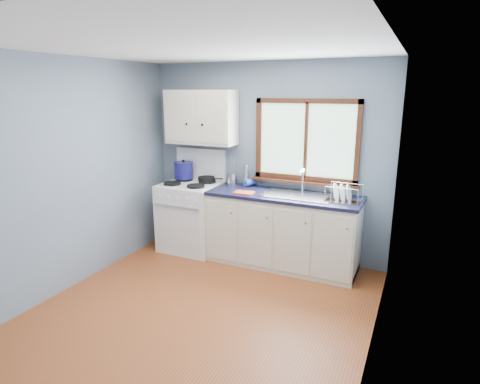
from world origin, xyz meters
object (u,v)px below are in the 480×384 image
at_px(stockpot, 184,170).
at_px(thermos, 246,175).
at_px(sink, 297,201).
at_px(base_cabinets, 282,234).
at_px(skillet, 206,179).
at_px(utensil_crock, 232,179).
at_px(gas_range, 191,214).
at_px(dish_rack, 343,197).

height_order(stockpot, thermos, stockpot).
relative_size(sink, thermos, 2.96).
bearing_deg(base_cabinets, skillet, 173.53).
relative_size(skillet, utensil_crock, 0.90).
xyz_separation_m(skillet, thermos, (0.55, 0.07, 0.08)).
distance_m(gas_range, utensil_crock, 0.76).
bearing_deg(skillet, thermos, -14.05).
xyz_separation_m(base_cabinets, utensil_crock, (-0.77, 0.17, 0.59)).
distance_m(sink, stockpot, 1.68).
relative_size(gas_range, stockpot, 4.68).
bearing_deg(dish_rack, base_cabinets, -178.98).
height_order(skillet, dish_rack, dish_rack).
bearing_deg(sink, thermos, 165.70).
relative_size(base_cabinets, stockpot, 6.37).
distance_m(skillet, dish_rack, 1.86).
relative_size(stockpot, dish_rack, 0.74).
bearing_deg(stockpot, gas_range, -34.50).
bearing_deg(stockpot, dish_rack, -3.16).
bearing_deg(base_cabinets, stockpot, 175.98).
height_order(sink, stockpot, stockpot).
bearing_deg(skillet, stockpot, 163.32).
bearing_deg(thermos, stockpot, -174.25).
distance_m(utensil_crock, thermos, 0.19).
bearing_deg(base_cabinets, utensil_crock, 167.83).
bearing_deg(thermos, sink, -14.30).
distance_m(base_cabinets, thermos, 0.90).
distance_m(skillet, stockpot, 0.36).
bearing_deg(sink, base_cabinets, 179.87).
distance_m(stockpot, thermos, 0.90).
height_order(stockpot, utensil_crock, utensil_crock).
bearing_deg(gas_range, base_cabinets, 0.82).
bearing_deg(stockpot, skillet, 4.13).
xyz_separation_m(skillet, utensil_crock, (0.37, 0.04, 0.02)).
bearing_deg(utensil_crock, sink, -9.94).
bearing_deg(sink, utensil_crock, 170.06).
xyz_separation_m(utensil_crock, dish_rack, (1.49, -0.18, -0.03)).
xyz_separation_m(utensil_crock, thermos, (0.18, 0.03, 0.06)).
xyz_separation_m(base_cabinets, stockpot, (-1.48, 0.10, 0.67)).
xyz_separation_m(sink, dish_rack, (0.54, -0.02, 0.11)).
bearing_deg(skillet, utensil_crock, -15.14).
distance_m(sink, utensil_crock, 0.97).
bearing_deg(gas_range, thermos, 16.51).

